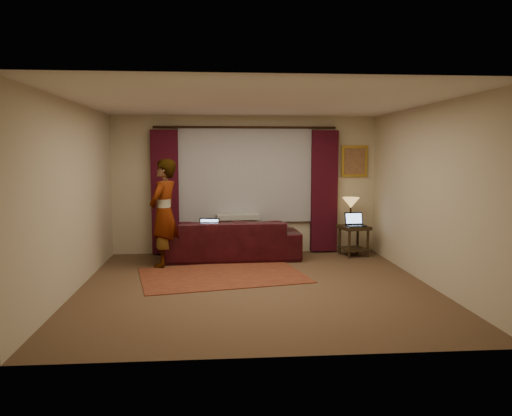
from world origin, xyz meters
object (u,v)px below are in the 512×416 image
at_px(end_table, 354,241).
at_px(laptop_table, 356,220).
at_px(tiffany_lamp, 351,211).
at_px(laptop_sofa, 208,227).
at_px(sofa, 231,232).
at_px(person, 164,213).

xyz_separation_m(end_table, laptop_table, (0.01, -0.09, 0.41)).
height_order(tiffany_lamp, laptop_table, tiffany_lamp).
relative_size(end_table, laptop_table, 1.53).
bearing_deg(laptop_sofa, end_table, 15.34).
bearing_deg(laptop_table, tiffany_lamp, 95.66).
distance_m(laptop_sofa, end_table, 2.73).
bearing_deg(laptop_table, laptop_sofa, -179.56).
distance_m(sofa, laptop_sofa, 0.49).
relative_size(tiffany_lamp, person, 0.28).
bearing_deg(sofa, person, 23.48).
xyz_separation_m(sofa, laptop_table, (2.29, -0.02, 0.20)).
bearing_deg(end_table, laptop_sofa, -173.30).
relative_size(laptop_table, person, 0.21).
height_order(laptop_sofa, laptop_table, laptop_table).
distance_m(laptop_sofa, laptop_table, 2.71).
distance_m(sofa, laptop_table, 2.30).
bearing_deg(end_table, tiffany_lamp, 101.66).
bearing_deg(end_table, person, -169.87).
bearing_deg(tiffany_lamp, person, -167.54).
height_order(sofa, laptop_table, sofa).
distance_m(sofa, end_table, 2.29).
distance_m(end_table, laptop_table, 0.42).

